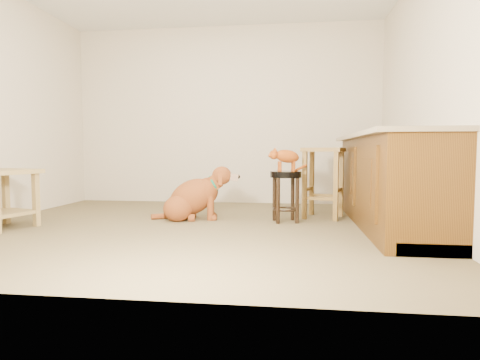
# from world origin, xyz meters

# --- Properties ---
(floor) EXTENTS (4.50, 4.00, 0.01)m
(floor) POSITION_xyz_m (0.00, 0.00, 0.00)
(floor) COLOR brown
(floor) RESTS_ON ground
(room_shell) EXTENTS (4.54, 4.04, 2.62)m
(room_shell) POSITION_xyz_m (0.00, 0.00, 1.68)
(room_shell) COLOR beige
(room_shell) RESTS_ON ground
(cabinet_run) EXTENTS (0.70, 2.56, 0.94)m
(cabinet_run) POSITION_xyz_m (1.94, 0.30, 0.44)
(cabinet_run) COLOR #4B2D0D
(cabinet_run) RESTS_ON ground
(padded_stool) EXTENTS (0.34, 0.34, 0.55)m
(padded_stool) POSITION_xyz_m (0.92, 0.41, 0.39)
(padded_stool) COLOR black
(padded_stool) RESTS_ON ground
(wood_stool) EXTENTS (0.54, 0.54, 0.81)m
(wood_stool) POSITION_xyz_m (1.34, 0.75, 0.42)
(wood_stool) COLOR brown
(wood_stool) RESTS_ON ground
(side_table) EXTENTS (0.69, 0.69, 0.59)m
(side_table) POSITION_xyz_m (-1.87, -0.31, 0.39)
(side_table) COLOR olive
(side_table) RESTS_ON ground
(golden_retriever) EXTENTS (1.00, 0.54, 0.64)m
(golden_retriever) POSITION_xyz_m (-0.12, 0.45, 0.24)
(golden_retriever) COLOR brown
(golden_retriever) RESTS_ON ground
(tabby_kitten) EXTENTS (0.42, 0.24, 0.28)m
(tabby_kitten) POSITION_xyz_m (0.91, 0.41, 0.70)
(tabby_kitten) COLOR #86390D
(tabby_kitten) RESTS_ON padded_stool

